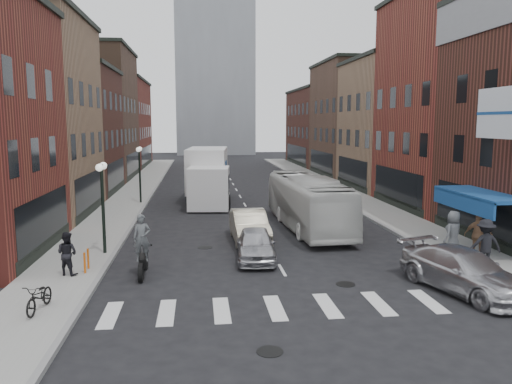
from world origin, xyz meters
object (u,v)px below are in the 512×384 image
Objects in this scene: motorcycle_rider at (142,247)px; curb_car at (464,271)px; sedan_left_far at (249,226)px; transit_bus at (308,202)px; ped_right_c at (453,233)px; box_truck at (208,176)px; sedan_left_near at (256,244)px; streetlamp_far at (140,164)px; ped_left_solo at (67,253)px; ped_right_a at (485,244)px; ped_right_b at (478,235)px; billboard_sign at (502,115)px; bike_rack at (86,261)px; parked_bicycle at (40,297)px; streetlamp_near at (102,191)px.

curb_car is at bearing -20.97° from motorcycle_rider.
motorcycle_rider is at bearing -133.47° from sedan_left_far.
transit_bus is at bearing 89.08° from curb_car.
sedan_left_far is 2.37× the size of ped_right_c.
box_truck is 15.64m from sedan_left_near.
motorcycle_rider is at bearing -154.75° from sedan_left_near.
transit_bus is at bearing -42.74° from streetlamp_far.
ped_right_c is at bearing 49.78° from curb_car.
box_truck reaches higher than sedan_left_far.
ped_right_a is (16.02, -1.04, 0.16)m from ped_left_solo.
transit_bus is at bearing -20.57° from ped_right_b.
sedan_left_near is 9.15m from ped_right_a.
billboard_sign is at bearing -47.59° from streetlamp_far.
streetlamp_far is 5.14× the size of bike_rack.
ped_left_solo is (-7.32, -1.75, 0.30)m from sedan_left_near.
transit_bus is 15.77m from parked_bicycle.
bike_rack is 0.33× the size of motorcycle_rider.
curb_car is 2.58× the size of ped_right_c.
billboard_sign is 4.62× the size of bike_rack.
box_truck is (5.02, 16.83, 1.39)m from bike_rack.
transit_bus is 9.27m from ped_right_b.
parked_bicycle is at bearing -135.85° from transit_bus.
sedan_left_near is at bearing -67.00° from streetlamp_far.
billboard_sign reaches higher than ped_right_c.
bike_rack is 0.20× the size of sedan_left_near.
ped_right_a is (13.25, -1.04, 0.01)m from motorcycle_rider.
bike_rack is (-0.20, -2.70, -2.36)m from streetlamp_near.
billboard_sign is 16.68m from streetlamp_near.
ped_right_c is at bearing -8.64° from streetlamp_near.
billboard_sign reaches higher than parked_bicycle.
parked_bicycle is 16.28m from ped_right_c.
ped_left_solo is (-10.90, -7.79, -0.48)m from transit_bus.
box_truck is 1.98× the size of sedan_left_far.
curb_car is (8.42, -20.33, -1.20)m from box_truck.
ped_right_c is (14.92, -16.27, -1.78)m from streetlamp_far.
billboard_sign is 11.09m from transit_bus.
ped_left_solo is 16.06m from ped_right_a.
transit_bus reaches higher than sedan_left_far.
billboard_sign is at bearing 27.49° from curb_car.
ped_right_a reaches higher than parked_bicycle.
box_truck is at bearing 96.89° from sedan_left_far.
motorcycle_rider is 1.44× the size of parked_bicycle.
transit_bus is (8.12, 7.79, 0.33)m from motorcycle_rider.
billboard_sign is 2.21× the size of parked_bicycle.
streetlamp_near reaches higher than transit_bus.
box_truck is 19.28m from ped_right_c.
ped_right_a is at bearing -15.29° from streetlamp_near.
ped_right_a is at bearing -160.87° from ped_left_solo.
streetlamp_near reaches higher than bike_rack.
box_truck is at bearing 82.42° from parked_bicycle.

